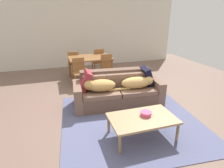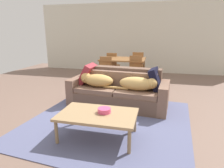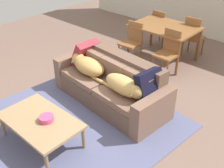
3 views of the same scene
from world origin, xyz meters
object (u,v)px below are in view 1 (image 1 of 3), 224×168
(throw_pillow_by_right_arm, at_px, (147,76))
(coffee_table, at_px, (142,119))
(throw_pillow_by_left_arm, at_px, (85,81))
(couch, at_px, (117,91))
(dining_chair_near_right, at_px, (107,68))
(dog_on_right_cushion, at_px, (138,82))
(bowl_on_coffee_table, at_px, (146,114))
(dining_chair_near_left, at_px, (80,71))
(dining_chair_far_left, at_px, (74,62))
(dog_on_left_cushion, at_px, (99,85))
(dining_table, at_px, (90,59))
(dining_chair_far_right, at_px, (98,60))

(throw_pillow_by_right_arm, xyz_separation_m, coffee_table, (-0.81, -1.42, -0.27))
(throw_pillow_by_left_arm, xyz_separation_m, throw_pillow_by_right_arm, (1.56, -0.14, -0.01))
(couch, relative_size, dining_chair_near_right, 2.36)
(dog_on_right_cushion, bearing_deg, bowl_on_coffee_table, -102.90)
(dining_chair_near_left, relative_size, dining_chair_far_left, 0.99)
(dog_on_left_cushion, bearing_deg, dining_table, 89.63)
(throw_pillow_by_left_arm, bearing_deg, coffee_table, -64.51)
(dining_chair_far_left, bearing_deg, dog_on_right_cushion, 117.38)
(coffee_table, height_order, bowl_on_coffee_table, bowl_on_coffee_table)
(dog_on_left_cushion, xyz_separation_m, coffee_table, (0.45, -1.33, -0.21))
(couch, height_order, dining_chair_near_left, dining_chair_near_left)
(dog_on_left_cushion, height_order, coffee_table, dog_on_left_cushion)
(bowl_on_coffee_table, relative_size, dining_chair_far_left, 0.22)
(couch, bearing_deg, dining_chair_far_left, 111.45)
(dog_on_right_cushion, xyz_separation_m, dining_chair_far_left, (-1.20, 2.78, -0.08))
(coffee_table, distance_m, dining_chair_near_left, 2.95)
(dog_on_left_cushion, height_order, dog_on_right_cushion, dog_on_left_cushion)
(coffee_table, bearing_deg, dog_on_right_cushion, 68.94)
(couch, xyz_separation_m, dining_chair_near_left, (-0.71, 1.43, 0.17))
(dining_chair_near_left, distance_m, dining_chair_near_right, 0.88)
(dining_table, bearing_deg, coffee_table, -85.93)
(dining_chair_far_right, bearing_deg, dining_chair_far_left, -6.14)
(couch, bearing_deg, coffee_table, -86.11)
(dining_chair_near_left, height_order, dining_chair_far_left, dining_chair_far_left)
(coffee_table, distance_m, dining_table, 3.45)
(dining_chair_near_right, relative_size, dining_chair_far_left, 1.04)
(throw_pillow_by_left_arm, xyz_separation_m, dining_table, (0.50, 1.87, 0.07))
(bowl_on_coffee_table, relative_size, dining_chair_near_left, 0.23)
(dog_on_left_cushion, relative_size, dining_chair_near_left, 0.96)
(dining_table, xyz_separation_m, dining_chair_far_right, (0.41, 0.54, -0.20))
(coffee_table, bearing_deg, dining_table, 94.07)
(dog_on_right_cushion, xyz_separation_m, throw_pillow_by_left_arm, (-1.22, 0.31, 0.07))
(dog_on_right_cushion, relative_size, bowl_on_coffee_table, 4.57)
(coffee_table, bearing_deg, dining_chair_near_right, 86.00)
(couch, bearing_deg, dog_on_right_cushion, -17.88)
(dining_chair_far_left, bearing_deg, dining_chair_near_left, 96.10)
(dining_chair_near_left, bearing_deg, dining_table, 48.49)
(coffee_table, distance_m, dining_chair_near_right, 2.91)
(throw_pillow_by_left_arm, distance_m, dining_chair_near_right, 1.65)
(couch, distance_m, dog_on_right_cushion, 0.55)
(dining_table, bearing_deg, dining_chair_near_left, -127.83)
(dining_table, bearing_deg, dining_chair_far_right, 52.71)
(coffee_table, xyz_separation_m, dining_table, (-0.24, 3.43, 0.35))
(dog_on_right_cushion, relative_size, coffee_table, 0.79)
(couch, distance_m, coffee_table, 1.44)
(couch, xyz_separation_m, dining_chair_far_left, (-0.76, 2.59, 0.17))
(dog_on_left_cushion, relative_size, dog_on_right_cushion, 0.93)
(couch, bearing_deg, dining_chair_far_right, 92.03)
(dining_chair_far_left, bearing_deg, coffee_table, 104.15)
(dining_chair_near_right, bearing_deg, coffee_table, -93.37)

